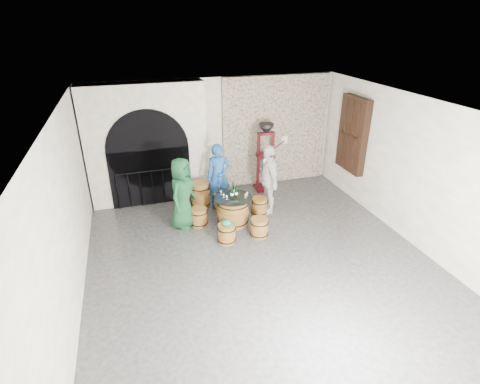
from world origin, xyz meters
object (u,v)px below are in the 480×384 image
object	(u,v)px
barrel_stool_right	(260,206)
side_barrel	(200,195)
person_white	(268,179)
wine_bottle_left	(232,193)
person_green	(182,193)
person_blue	(219,176)
barrel_stool_near_left	(227,233)
wine_bottle_center	(236,192)
wine_bottle_right	(233,189)
barrel_stool_near_right	(259,228)
barrel_stool_left	(199,217)
barrel_stool_far	(222,201)
corking_press	(266,152)
barrel_table	(233,211)

from	to	relation	value
barrel_stool_right	side_barrel	size ratio (longest dim) A/B	0.65
person_white	wine_bottle_left	world-z (taller)	person_white
person_green	person_blue	world-z (taller)	person_green
person_blue	wine_bottle_left	world-z (taller)	person_blue
barrel_stool_right	barrel_stool_near_left	xyz separation A→B (m)	(-1.16, -1.04, 0.00)
wine_bottle_center	wine_bottle_right	xyz separation A→B (m)	(-0.03, 0.18, 0.00)
barrel_stool_near_right	wine_bottle_left	xyz separation A→B (m)	(-0.45, 0.71, 0.63)
barrel_stool_near_left	side_barrel	xyz separation A→B (m)	(-0.22, 1.89, 0.12)
person_green	barrel_stool_left	bearing A→B (deg)	-65.65
barrel_stool_near_left	wine_bottle_center	xyz separation A→B (m)	(0.45, 0.75, 0.63)
barrel_stool_far	wine_bottle_center	xyz separation A→B (m)	(0.16, -0.84, 0.63)
person_blue	wine_bottle_right	bearing A→B (deg)	-72.75
barrel_stool_far	barrel_stool_near_right	size ratio (longest dim) A/B	1.00
barrel_stool_near_left	side_barrel	size ratio (longest dim) A/B	0.65
barrel_stool_near_left	person_blue	size ratio (longest dim) A/B	0.26
person_green	corking_press	world-z (taller)	corking_press
barrel_table	person_blue	bearing A→B (deg)	95.42
barrel_stool_near_left	wine_bottle_right	distance (m)	1.20
barrel_table	wine_bottle_center	size ratio (longest dim) A/B	2.88
person_blue	person_white	size ratio (longest dim) A/B	0.96
barrel_table	barrel_stool_far	world-z (taller)	barrel_table
barrel_stool_near_left	wine_bottle_left	xyz separation A→B (m)	(0.34, 0.73, 0.63)
barrel_stool_right	person_green	distance (m)	2.07
barrel_stool_left	barrel_stool_far	distance (m)	0.99
barrel_stool_left	person_green	size ratio (longest dim) A/B	0.26
barrel_stool_far	wine_bottle_right	xyz separation A→B (m)	(0.13, -0.66, 0.63)
person_blue	corking_press	bearing A→B (deg)	30.42
wine_bottle_right	side_barrel	distance (m)	1.26
barrel_stool_right	wine_bottle_center	distance (m)	0.99
person_white	person_green	bearing A→B (deg)	-85.46
wine_bottle_left	wine_bottle_right	distance (m)	0.21
barrel_stool_near_left	side_barrel	world-z (taller)	side_barrel
person_white	barrel_stool_left	bearing A→B (deg)	-82.52
barrel_stool_right	person_white	world-z (taller)	person_white
barrel_table	wine_bottle_center	xyz separation A→B (m)	(0.08, -0.00, 0.50)
barrel_stool_left	wine_bottle_left	world-z (taller)	wine_bottle_left
corking_press	wine_bottle_right	bearing A→B (deg)	-129.29
barrel_stool_left	wine_bottle_left	distance (m)	1.03
barrel_stool_near_right	person_white	bearing A→B (deg)	60.79
barrel_stool_far	wine_bottle_left	xyz separation A→B (m)	(0.05, -0.86, 0.63)
person_green	wine_bottle_center	size ratio (longest dim) A/B	5.39
barrel_stool_right	wine_bottle_right	distance (m)	0.98
person_green	person_blue	size ratio (longest dim) A/B	1.01
barrel_stool_near_left	person_blue	distance (m)	1.90
barrel_stool_near_left	wine_bottle_left	bearing A→B (deg)	65.27
barrel_stool_far	wine_bottle_left	size ratio (longest dim) A/B	1.39
person_green	wine_bottle_right	size ratio (longest dim) A/B	5.39
barrel_stool_near_right	barrel_stool_far	bearing A→B (deg)	107.83
barrel_stool_near_left	person_blue	xyz separation A→B (m)	(0.27, 1.77, 0.64)
wine_bottle_center	corking_press	xyz separation A→B (m)	(1.37, 1.67, 0.30)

